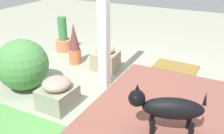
# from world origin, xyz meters

# --- Properties ---
(ground_plane) EXTENTS (12.00, 12.00, 0.00)m
(ground_plane) POSITION_xyz_m (0.00, 0.00, 0.00)
(ground_plane) COLOR #979C87
(brick_path) EXTENTS (1.80, 2.40, 0.02)m
(brick_path) POSITION_xyz_m (-0.77, 0.29, 0.01)
(brick_path) COLOR brown
(brick_path) RESTS_ON ground
(porch_pillar) EXTENTS (0.13, 0.13, 2.18)m
(porch_pillar) POSITION_xyz_m (0.22, -0.03, 1.09)
(porch_pillar) COLOR white
(porch_pillar) RESTS_ON ground
(stone_planter_nearest) EXTENTS (0.46, 0.39, 0.41)m
(stone_planter_nearest) POSITION_xyz_m (0.48, -0.54, 0.19)
(stone_planter_nearest) COLOR gray
(stone_planter_nearest) RESTS_ON ground
(stone_planter_mid) EXTENTS (0.41, 0.43, 0.41)m
(stone_planter_mid) POSITION_xyz_m (0.48, 0.72, 0.19)
(stone_planter_mid) COLOR gray
(stone_planter_mid) RESTS_ON ground
(round_shrub) EXTENTS (0.72, 0.72, 0.72)m
(round_shrub) POSITION_xyz_m (1.21, 0.53, 0.36)
(round_shrub) COLOR #478441
(round_shrub) RESTS_ON ground
(terracotta_pot_spiky) EXTENTS (0.21, 0.21, 0.72)m
(terracotta_pot_spiky) POSITION_xyz_m (1.07, -0.52, 0.34)
(terracotta_pot_spiky) COLOR #CB6C41
(terracotta_pot_spiky) RESTS_ON ground
(terracotta_pot_tall) EXTENTS (0.30, 0.30, 0.68)m
(terracotta_pot_tall) POSITION_xyz_m (1.62, -0.93, 0.24)
(terracotta_pot_tall) COLOR #CB714C
(terracotta_pot_tall) RESTS_ON ground
(dog) EXTENTS (0.78, 0.42, 0.54)m
(dog) POSITION_xyz_m (-0.85, 0.59, 0.31)
(dog) COLOR black
(dog) RESTS_ON ground
(doormat) EXTENTS (0.72, 0.46, 0.03)m
(doormat) POSITION_xyz_m (-0.56, -1.11, 0.01)
(doormat) COLOR olive
(doormat) RESTS_ON ground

